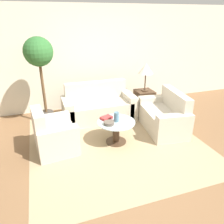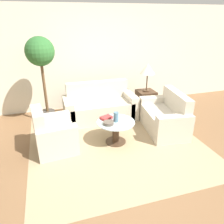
# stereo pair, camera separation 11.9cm
# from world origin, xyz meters

# --- Properties ---
(ground_plane) EXTENTS (14.00, 14.00, 0.00)m
(ground_plane) POSITION_xyz_m (0.00, 0.00, 0.00)
(ground_plane) COLOR brown
(wall_back) EXTENTS (10.00, 0.06, 2.60)m
(wall_back) POSITION_xyz_m (0.00, 2.72, 1.30)
(wall_back) COLOR beige
(wall_back) RESTS_ON ground_plane
(rug) EXTENTS (3.29, 3.25, 0.01)m
(rug) POSITION_xyz_m (-0.07, 0.64, 0.00)
(rug) COLOR tan
(rug) RESTS_ON ground_plane
(sofa_main) EXTENTS (1.70, 0.76, 0.87)m
(sofa_main) POSITION_xyz_m (-0.10, 1.83, 0.29)
(sofa_main) COLOR beige
(sofa_main) RESTS_ON ground_plane
(armchair) EXTENTS (0.78, 0.88, 0.83)m
(armchair) POSITION_xyz_m (-1.27, 0.75, 0.29)
(armchair) COLOR beige
(armchair) RESTS_ON ground_plane
(loveseat) EXTENTS (0.88, 1.37, 0.85)m
(loveseat) POSITION_xyz_m (1.14, 0.83, 0.29)
(loveseat) COLOR beige
(loveseat) RESTS_ON ground_plane
(coffee_table) EXTENTS (0.74, 0.74, 0.45)m
(coffee_table) POSITION_xyz_m (-0.07, 0.64, 0.29)
(coffee_table) COLOR #422D1E
(coffee_table) RESTS_ON ground_plane
(side_table) EXTENTS (0.44, 0.44, 0.57)m
(side_table) POSITION_xyz_m (1.13, 1.85, 0.28)
(side_table) COLOR #422D1E
(side_table) RESTS_ON ground_plane
(table_lamp) EXTENTS (0.37, 0.37, 0.69)m
(table_lamp) POSITION_xyz_m (1.13, 1.85, 1.12)
(table_lamp) COLOR #422D1E
(table_lamp) RESTS_ON side_table
(potted_plant) EXTENTS (0.60, 0.60, 1.95)m
(potted_plant) POSITION_xyz_m (-1.31, 1.92, 1.45)
(potted_plant) COLOR #3D3833
(potted_plant) RESTS_ON ground_plane
(vase) EXTENTS (0.10, 0.10, 0.19)m
(vase) POSITION_xyz_m (-0.07, 0.64, 0.55)
(vase) COLOR slate
(vase) RESTS_ON coffee_table
(bowl) EXTENTS (0.20, 0.20, 0.06)m
(bowl) POSITION_xyz_m (-0.24, 0.56, 0.48)
(bowl) COLOR brown
(bowl) RESTS_ON coffee_table
(book_stack) EXTENTS (0.26, 0.22, 0.05)m
(book_stack) POSITION_xyz_m (-0.21, 0.81, 0.48)
(book_stack) COLOR #BC3333
(book_stack) RESTS_ON coffee_table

